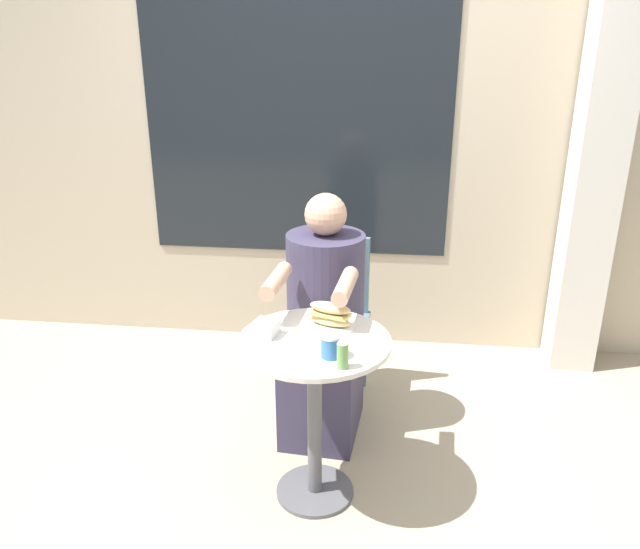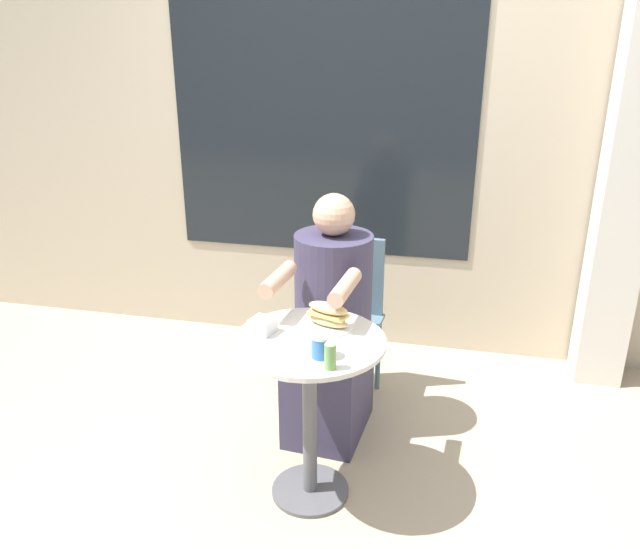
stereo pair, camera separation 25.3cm
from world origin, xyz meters
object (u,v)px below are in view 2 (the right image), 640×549
at_px(diner_chair, 346,304).
at_px(cafe_table, 310,385).
at_px(sandwich_on_plate, 328,317).
at_px(condiment_bottle, 330,353).
at_px(drink_cup, 321,346).
at_px(seated_diner, 331,334).

bearing_deg(diner_chair, cafe_table, 95.25).
relative_size(sandwich_on_plate, condiment_bottle, 1.66).
bearing_deg(diner_chair, condiment_bottle, 102.06).
xyz_separation_m(cafe_table, drink_cup, (0.08, -0.13, 0.25)).
bearing_deg(drink_cup, condiment_bottle, -56.93).
bearing_deg(seated_diner, diner_chair, -87.04).
height_order(drink_cup, condiment_bottle, condiment_bottle).
xyz_separation_m(drink_cup, condiment_bottle, (0.05, -0.08, 0.01)).
distance_m(diner_chair, sandwich_on_plate, 0.77).
relative_size(cafe_table, diner_chair, 0.85).
xyz_separation_m(diner_chair, sandwich_on_plate, (0.06, -0.73, 0.26)).
xyz_separation_m(sandwich_on_plate, condiment_bottle, (0.08, -0.33, 0.02)).
height_order(seated_diner, condiment_bottle, seated_diner).
height_order(cafe_table, sandwich_on_plate, sandwich_on_plate).
height_order(diner_chair, seated_diner, seated_diner).
relative_size(cafe_table, drink_cup, 8.12).
distance_m(diner_chair, condiment_bottle, 1.10).
distance_m(seated_diner, condiment_bottle, 0.77).
distance_m(sandwich_on_plate, condiment_bottle, 0.34).
bearing_deg(sandwich_on_plate, drink_cup, -83.42).
xyz_separation_m(seated_diner, sandwich_on_plate, (0.07, -0.38, 0.27)).
xyz_separation_m(cafe_table, condiment_bottle, (0.13, -0.21, 0.27)).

